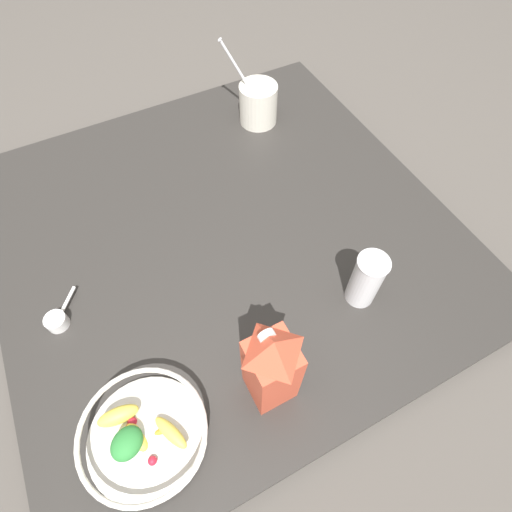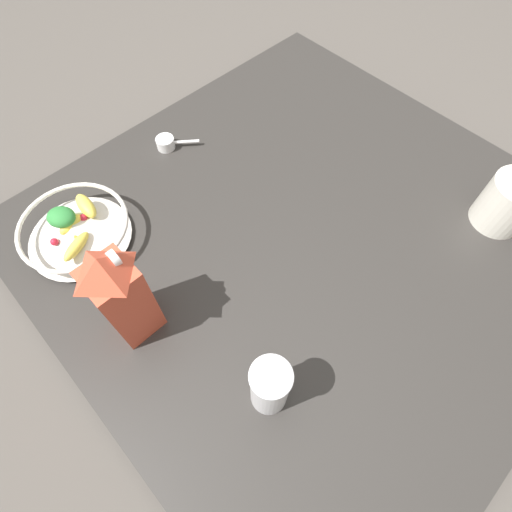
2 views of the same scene
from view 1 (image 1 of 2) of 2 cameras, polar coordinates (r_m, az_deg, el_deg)
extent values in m
plane|color=#4C4742|center=(1.07, -4.41, 2.65)|extent=(6.00, 6.00, 0.00)
cube|color=#2D2B28|center=(1.06, -4.47, 3.22)|extent=(1.13, 1.13, 0.04)
cylinder|color=silver|center=(0.86, -15.16, -23.72)|extent=(0.13, 0.13, 0.01)
cone|color=silver|center=(0.84, -15.62, -23.39)|extent=(0.23, 0.23, 0.05)
torus|color=silver|center=(0.82, -16.02, -23.10)|extent=(0.24, 0.24, 0.01)
ellipsoid|color=#EFD64C|center=(0.84, -19.10, -20.74)|extent=(0.08, 0.04, 0.03)
ellipsoid|color=#EFD64C|center=(0.82, -16.63, -23.54)|extent=(0.04, 0.06, 0.03)
ellipsoid|color=#EFD64C|center=(0.81, -12.06, -23.44)|extent=(0.05, 0.08, 0.02)
cylinder|color=orange|center=(0.83, -16.93, -22.99)|extent=(0.02, 0.04, 0.02)
cylinder|color=orange|center=(0.82, -13.80, -23.29)|extent=(0.04, 0.01, 0.01)
sphere|color=red|center=(0.82, -14.58, -26.45)|extent=(0.02, 0.02, 0.02)
sphere|color=red|center=(0.83, -17.03, -23.04)|extent=(0.01, 0.01, 0.01)
sphere|color=red|center=(0.84, -17.23, -21.74)|extent=(0.02, 0.02, 0.02)
ellipsoid|color=#2D7F38|center=(0.81, -17.97, -24.11)|extent=(0.08, 0.08, 0.03)
cube|color=#CC4C33|center=(0.76, 2.17, -16.17)|extent=(0.08, 0.08, 0.21)
pyramid|color=#CC4C33|center=(0.64, 2.54, -12.95)|extent=(0.08, 0.08, 0.05)
cylinder|color=white|center=(0.65, 1.55, -11.35)|extent=(0.03, 0.01, 0.03)
cylinder|color=silver|center=(1.31, 0.32, 20.88)|extent=(0.12, 0.12, 0.12)
cylinder|color=white|center=(1.28, 0.33, 22.69)|extent=(0.11, 0.11, 0.02)
cylinder|color=silver|center=(1.26, -2.27, 24.68)|extent=(0.09, 0.08, 0.19)
ellipsoid|color=silver|center=(1.23, -5.20, 28.43)|extent=(0.02, 0.02, 0.01)
cylinder|color=white|center=(0.91, 15.45, -3.30)|extent=(0.07, 0.07, 0.15)
torus|color=white|center=(0.85, 16.54, -0.88)|extent=(0.07, 0.07, 0.01)
cylinder|color=white|center=(1.00, -26.58, -8.37)|extent=(0.05, 0.05, 0.03)
cylinder|color=white|center=(1.01, -25.27, -5.61)|extent=(0.05, 0.06, 0.01)
camera|label=2|loc=(0.53, 55.72, 30.27)|focal=28.00mm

